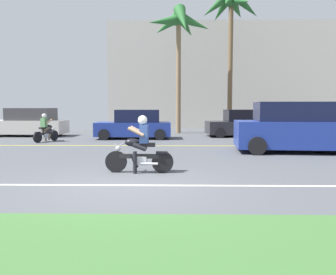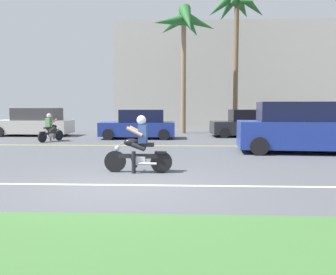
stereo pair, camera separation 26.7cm
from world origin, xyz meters
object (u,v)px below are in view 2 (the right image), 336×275
object	(u,v)px
parked_car_0	(35,123)
palm_tree_1	(237,10)
parked_car_2	(248,124)
palm_tree_0	(184,27)
motorcyclist	(139,149)
suv_nearby	(303,128)
motorcyclist_distant	(50,130)
parked_car_1	(139,125)

from	to	relation	value
parked_car_0	palm_tree_1	xyz separation A→B (m)	(11.89, 3.40, 7.04)
parked_car_2	palm_tree_1	xyz separation A→B (m)	(-0.23, 3.40, 7.08)
parked_car_2	palm_tree_0	bearing A→B (deg)	145.32
palm_tree_1	motorcyclist	bearing A→B (deg)	-107.24
suv_nearby	motorcyclist	bearing A→B (deg)	-142.56
parked_car_2	palm_tree_1	distance (m)	7.86
parked_car_0	motorcyclist_distant	size ratio (longest dim) A/B	2.86
parked_car_0	motorcyclist_distant	bearing A→B (deg)	-55.97
parked_car_2	parked_car_0	bearing A→B (deg)	-179.99
parked_car_2	palm_tree_0	size ratio (longest dim) A/B	0.51
suv_nearby	palm_tree_0	bearing A→B (deg)	115.33
palm_tree_0	motorcyclist_distant	world-z (taller)	palm_tree_0
parked_car_0	parked_car_2	distance (m)	12.12
parked_car_0	parked_car_2	world-z (taller)	parked_car_0
parked_car_1	suv_nearby	bearing A→B (deg)	-38.52
motorcyclist	palm_tree_1	xyz separation A→B (m)	(4.47, 14.42, 7.17)
parked_car_2	palm_tree_1	bearing A→B (deg)	93.95
parked_car_1	palm_tree_1	size ratio (longest dim) A/B	0.43
motorcyclist	motorcyclist_distant	distance (m)	9.49
parked_car_1	parked_car_0	bearing A→B (deg)	166.92
suv_nearby	palm_tree_0	world-z (taller)	palm_tree_0
suv_nearby	parked_car_0	xyz separation A→B (m)	(-12.93, 6.80, -0.16)
motorcyclist	suv_nearby	world-z (taller)	suv_nearby
parked_car_0	parked_car_2	bearing A→B (deg)	0.01
parked_car_1	motorcyclist_distant	bearing A→B (deg)	-157.28
motorcyclist_distant	parked_car_1	bearing A→B (deg)	22.72
motorcyclist	parked_car_2	distance (m)	11.99
parked_car_1	motorcyclist	bearing A→B (deg)	-82.76
motorcyclist_distant	palm_tree_1	bearing A→B (deg)	33.83
suv_nearby	parked_car_2	xyz separation A→B (m)	(-0.81, 6.80, -0.20)
motorcyclist	parked_car_0	world-z (taller)	parked_car_0
parked_car_2	palm_tree_0	xyz separation A→B (m)	(-3.59, 2.48, 5.84)
parked_car_0	palm_tree_1	size ratio (longest dim) A/B	0.48
palm_tree_1	suv_nearby	bearing A→B (deg)	-84.18
parked_car_1	motorcyclist_distant	xyz separation A→B (m)	(-4.07, -1.71, -0.14)
palm_tree_1	motorcyclist_distant	world-z (taller)	palm_tree_1
parked_car_0	motorcyclist	bearing A→B (deg)	-56.06
parked_car_2	motorcyclist_distant	distance (m)	10.48
suv_nearby	parked_car_0	world-z (taller)	suv_nearby
suv_nearby	palm_tree_1	xyz separation A→B (m)	(-1.04, 10.20, 6.88)
parked_car_0	palm_tree_0	distance (m)	10.61
parked_car_1	parked_car_2	distance (m)	6.10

